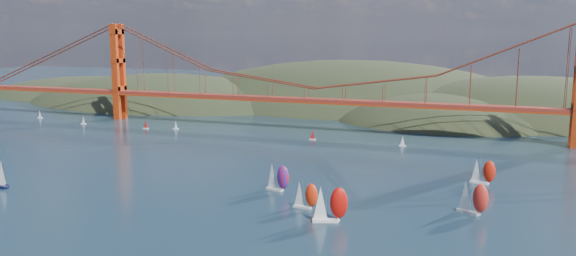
# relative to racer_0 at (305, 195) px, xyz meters

# --- Properties ---
(headlands) EXTENTS (725.00, 225.00, 96.00)m
(headlands) POSITION_rel_racer_0_xyz_m (8.06, 224.15, -16.52)
(headlands) COLOR black
(headlands) RESTS_ON ground
(bridge) EXTENTS (552.00, 12.00, 55.00)m
(bridge) POSITION_rel_racer_0_xyz_m (-38.63, 125.86, 28.17)
(bridge) COLOR maroon
(bridge) RESTS_ON ground
(racer_0) EXTENTS (7.64, 3.69, 8.60)m
(racer_0) POSITION_rel_racer_0_xyz_m (0.00, 0.00, 0.00)
(racer_0) COLOR silver
(racer_0) RESTS_ON ground
(racer_1) EXTENTS (9.61, 6.09, 10.75)m
(racer_1) POSITION_rel_racer_0_xyz_m (9.70, -8.81, 1.01)
(racer_1) COLOR white
(racer_1) RESTS_ON ground
(racer_2) EXTENTS (9.12, 6.83, 10.29)m
(racer_2) POSITION_rel_racer_0_xyz_m (44.81, 11.24, 0.80)
(racer_2) COLOR silver
(racer_2) RESTS_ON ground
(racer_3) EXTENTS (8.26, 4.50, 9.26)m
(racer_3) POSITION_rel_racer_0_xyz_m (46.61, 45.78, 0.31)
(racer_3) COLOR white
(racer_3) RESTS_ON ground
(racer_rwb) EXTENTS (8.67, 5.09, 9.72)m
(racer_rwb) POSITION_rel_racer_0_xyz_m (-14.14, 14.30, 0.53)
(racer_rwb) COLOR silver
(racer_rwb) RESTS_ON ground
(distant_boat_0) EXTENTS (3.00, 2.00, 4.70)m
(distant_boat_0) POSITION_rel_racer_0_xyz_m (-203.52, 111.22, -1.66)
(distant_boat_0) COLOR silver
(distant_boat_0) RESTS_ON ground
(distant_boat_1) EXTENTS (3.00, 2.00, 4.70)m
(distant_boat_1) POSITION_rel_racer_0_xyz_m (-163.50, 101.52, -1.66)
(distant_boat_1) COLOR silver
(distant_boat_1) RESTS_ON ground
(distant_boat_2) EXTENTS (3.00, 2.00, 4.70)m
(distant_boat_2) POSITION_rel_racer_0_xyz_m (-122.18, 100.33, -1.66)
(distant_boat_2) COLOR silver
(distant_boat_2) RESTS_ON ground
(distant_boat_3) EXTENTS (3.00, 2.00, 4.70)m
(distant_boat_3) POSITION_rel_racer_0_xyz_m (-106.58, 104.61, -1.66)
(distant_boat_3) COLOR silver
(distant_boat_3) RESTS_ON ground
(distant_boat_8) EXTENTS (3.00, 2.00, 4.70)m
(distant_boat_8) POSITION_rel_racer_0_xyz_m (11.77, 100.48, -1.66)
(distant_boat_8) COLOR silver
(distant_boat_8) RESTS_ON ground
(distant_boat_9) EXTENTS (3.00, 2.00, 4.70)m
(distant_boat_9) POSITION_rel_racer_0_xyz_m (-30.41, 101.35, -1.66)
(distant_boat_9) COLOR silver
(distant_boat_9) RESTS_ON ground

